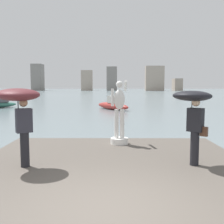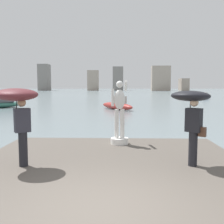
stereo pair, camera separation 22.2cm
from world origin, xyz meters
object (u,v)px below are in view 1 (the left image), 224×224
(onlooker_left, at_px, (19,103))
(onlooker_right, at_px, (193,106))
(statue_white_figure, at_px, (119,118))
(boat_far, at_px, (113,105))
(boat_rightward, at_px, (197,96))

(onlooker_left, height_order, onlooker_right, onlooker_left)
(statue_white_figure, height_order, boat_far, statue_white_figure)
(onlooker_left, xyz_separation_m, boat_far, (2.26, 21.20, -1.53))
(boat_rightward, bearing_deg, onlooker_left, -112.17)
(onlooker_right, distance_m, boat_rightward, 46.39)
(onlooker_right, height_order, boat_rightward, onlooker_right)
(onlooker_left, relative_size, boat_rightward, 0.44)
(statue_white_figure, relative_size, boat_rightward, 0.50)
(statue_white_figure, height_order, onlooker_right, statue_white_figure)
(statue_white_figure, xyz_separation_m, boat_rightward, (15.61, 41.78, -0.85))
(onlooker_left, distance_m, boat_far, 21.37)
(statue_white_figure, bearing_deg, onlooker_right, -53.67)
(statue_white_figure, xyz_separation_m, onlooker_right, (1.83, -2.50, 0.62))
(onlooker_left, bearing_deg, boat_rightward, 67.83)
(onlooker_left, relative_size, boat_far, 0.38)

